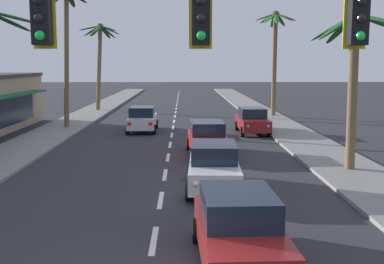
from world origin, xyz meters
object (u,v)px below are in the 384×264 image
at_px(traffic_signal_mast, 296,44).
at_px(sedan_lead_at_stop_bar, 239,229).
at_px(sedan_fifth_in_queue, 207,138).
at_px(palm_left_third, 66,29).
at_px(palm_right_farthest, 275,45).
at_px(palm_left_farthest, 100,49).
at_px(sedan_oncoming_far, 142,119).
at_px(sedan_parked_nearest_kerb, 252,120).
at_px(palm_right_second, 353,60).
at_px(sedan_third_in_queue, 214,166).

xyz_separation_m(traffic_signal_mast, sedan_lead_at_stop_bar, (-0.79, 1.58, -4.02)).
bearing_deg(sedan_fifth_in_queue, palm_left_third, 133.09).
bearing_deg(traffic_signal_mast, palm_right_farthest, 79.72).
bearing_deg(traffic_signal_mast, palm_left_farthest, 105.34).
height_order(sedan_fifth_in_queue, sedan_oncoming_far, same).
relative_size(sedan_lead_at_stop_bar, palm_right_farthest, 0.50).
bearing_deg(traffic_signal_mast, palm_left_third, 112.52).
height_order(sedan_parked_nearest_kerb, palm_left_third, palm_left_third).
relative_size(sedan_lead_at_stop_bar, palm_left_third, 0.46).
bearing_deg(palm_left_third, palm_left_farthest, 89.68).
relative_size(palm_left_third, palm_right_second, 1.44).
height_order(sedan_fifth_in_queue, palm_left_third, palm_left_third).
distance_m(traffic_signal_mast, sedan_parked_nearest_kerb, 22.31).
height_order(sedan_oncoming_far, palm_right_farthest, palm_right_farthest).
distance_m(sedan_lead_at_stop_bar, sedan_oncoming_far, 21.62).
bearing_deg(palm_left_third, sedan_third_in_queue, -60.73).
bearing_deg(palm_right_farthest, sedan_oncoming_far, -140.87).
xyz_separation_m(sedan_parked_nearest_kerb, palm_right_farthest, (3.21, 9.59, 5.27)).
bearing_deg(palm_right_second, traffic_signal_mast, -114.75).
bearing_deg(sedan_third_in_queue, palm_right_second, 24.27).
height_order(sedan_third_in_queue, sedan_oncoming_far, same).
distance_m(sedan_parked_nearest_kerb, palm_left_third, 14.20).
distance_m(sedan_oncoming_far, palm_left_third, 8.18).
xyz_separation_m(traffic_signal_mast, palm_left_farthest, (-10.04, 36.60, 1.02)).
distance_m(sedan_third_in_queue, sedan_parked_nearest_kerb, 14.19).
distance_m(sedan_lead_at_stop_bar, sedan_parked_nearest_kerb, 20.48).
relative_size(sedan_oncoming_far, palm_right_second, 0.66).
bearing_deg(sedan_lead_at_stop_bar, sedan_third_in_queue, 91.33).
bearing_deg(sedan_third_in_queue, palm_left_third, 119.27).
distance_m(palm_right_second, palm_right_farthest, 20.77).
bearing_deg(sedan_oncoming_far, palm_left_third, 163.60).
distance_m(traffic_signal_mast, sedan_lead_at_stop_bar, 4.39).
bearing_deg(sedan_parked_nearest_kerb, palm_left_farthest, 130.22).
relative_size(palm_left_farthest, palm_right_farthest, 0.93).
relative_size(sedan_fifth_in_queue, sedan_parked_nearest_kerb, 1.01).
distance_m(palm_left_third, palm_right_second, 20.46).
bearing_deg(palm_left_third, sedan_lead_at_stop_bar, -67.78).
xyz_separation_m(palm_left_farthest, palm_right_second, (14.96, -25.92, -1.19)).
bearing_deg(sedan_oncoming_far, palm_left_farthest, 110.71).
bearing_deg(sedan_parked_nearest_kerb, sedan_fifth_in_queue, -114.50).
relative_size(sedan_lead_at_stop_bar, sedan_oncoming_far, 1.01).
xyz_separation_m(sedan_fifth_in_queue, palm_right_second, (5.78, -3.81, 3.84)).
relative_size(sedan_oncoming_far, palm_left_farthest, 0.53).
relative_size(palm_left_third, palm_left_farthest, 1.17).
bearing_deg(palm_right_second, palm_left_farthest, 119.99).
xyz_separation_m(sedan_lead_at_stop_bar, sedan_parked_nearest_kerb, (3.27, 20.22, 0.00)).
distance_m(sedan_oncoming_far, sedan_parked_nearest_kerb, 7.38).
height_order(sedan_oncoming_far, palm_right_second, palm_right_second).
distance_m(palm_left_third, palm_left_farthest, 12.26).
relative_size(sedan_parked_nearest_kerb, palm_right_farthest, 0.50).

